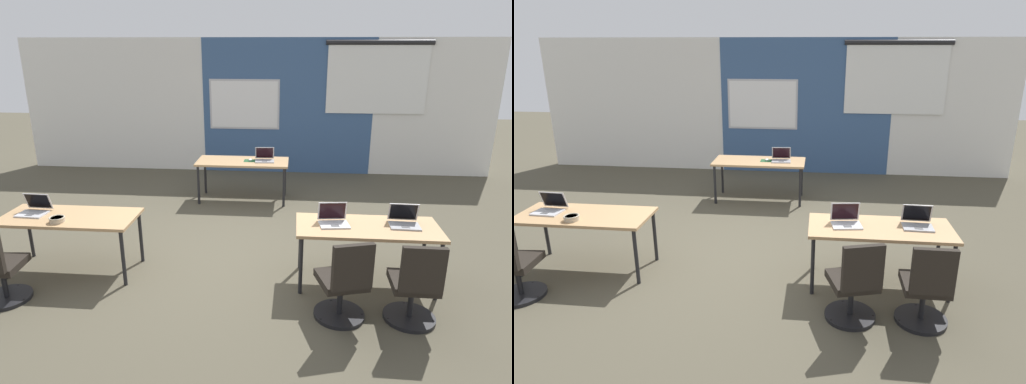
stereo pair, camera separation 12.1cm
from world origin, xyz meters
The scene contains 14 objects.
ground_plane centered at (0.00, 0.00, 0.00)m, with size 24.00×24.00×0.00m.
back_wall_assembly centered at (0.04, 4.20, 1.41)m, with size 10.00×0.27×2.80m.
desk_near_left centered at (-1.75, -0.60, 0.66)m, with size 1.60×0.70×0.72m.
desk_near_right centered at (1.75, -0.60, 0.66)m, with size 1.60×0.70×0.72m.
desk_far_center centered at (0.00, 2.20, 0.66)m, with size 1.60×0.70×0.72m.
laptop_near_left_end centered at (-2.21, -0.56, 0.77)m, with size 0.34×0.32×0.23m.
laptop_near_right_end centered at (2.16, -0.54, 0.77)m, with size 0.34×0.30×0.23m.
chair_near_right_end centered at (2.11, -1.37, 0.38)m, with size 0.52×0.54×0.92m.
laptop_far_right centered at (0.38, 2.22, 0.77)m, with size 0.35×0.32×0.23m.
mousepad_far_right centered at (0.13, 2.21, 0.72)m, with size 0.22×0.19×0.00m.
mouse_far_right centered at (0.13, 2.21, 0.74)m, with size 0.07×0.11×0.03m.
laptop_near_right_inner centered at (1.37, -0.57, 0.77)m, with size 0.36×0.31×0.24m.
chair_near_right_inner centered at (1.43, -1.38, 0.38)m, with size 0.54×0.60×0.92m.
snack_bowl centered at (-1.79, -0.80, 0.76)m, with size 0.18×0.18×0.06m.
Camera 2 is at (1.03, -5.29, 2.66)m, focal length 31.08 mm.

